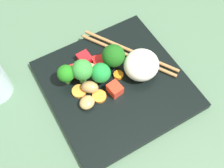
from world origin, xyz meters
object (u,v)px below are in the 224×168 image
(square_plate, at_px, (116,84))
(rice_mound, at_px, (141,64))
(broccoli_floret_0, at_px, (66,74))
(chopstick_pair, at_px, (129,53))
(carrot_slice_1, at_px, (79,91))

(square_plate, bearing_deg, rice_mound, 91.71)
(broccoli_floret_0, bearing_deg, rice_mound, 74.16)
(rice_mound, bearing_deg, chopstick_pair, 178.46)
(carrot_slice_1, bearing_deg, chopstick_pair, 105.79)
(square_plate, bearing_deg, carrot_slice_1, -100.28)
(square_plate, height_order, rice_mound, rice_mound)
(broccoli_floret_0, distance_m, chopstick_pair, 0.15)
(square_plate, height_order, chopstick_pair, chopstick_pair)
(carrot_slice_1, xyz_separation_m, chopstick_pair, (-0.04, 0.13, 0.00))
(rice_mound, xyz_separation_m, carrot_slice_1, (-0.01, -0.13, -0.02))
(carrot_slice_1, distance_m, chopstick_pair, 0.14)
(broccoli_floret_0, bearing_deg, carrot_slice_1, 22.07)
(broccoli_floret_0, bearing_deg, square_plate, 64.03)
(square_plate, bearing_deg, chopstick_pair, 131.62)
(square_plate, xyz_separation_m, chopstick_pair, (-0.05, 0.06, 0.01))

